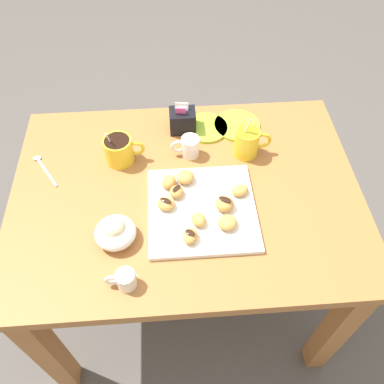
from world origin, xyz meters
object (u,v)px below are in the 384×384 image
Objects in this scene: sugar_caddy at (182,120)px; beignet_2 at (225,204)px; coffee_mug_yellow_left at (119,150)px; beignet_5 at (166,204)px; chocolate_sauce_pitcher at (125,279)px; saucer_lime_right at (206,128)px; dining_table at (186,213)px; beignet_1 at (199,220)px; saucer_lime_left at (237,125)px; beignet_4 at (177,192)px; beignet_8 at (169,182)px; beignet_7 at (188,236)px; ice_cream_bowl at (115,232)px; coffee_mug_yellow_right at (248,142)px; beignet_3 at (227,223)px; pastry_plate_square at (202,209)px; beignet_6 at (240,190)px; beignet_0 at (184,177)px; cream_pitcher_white at (190,146)px.

sugar_caddy is 1.91× the size of beignet_2.
coffee_mug_yellow_left reaches higher than beignet_5.
chocolate_sauce_pitcher is 0.36m from beignet_2.
saucer_lime_right is (0.27, 0.58, -0.03)m from chocolate_sauce_pitcher.
beignet_1 is at bearing -78.50° from dining_table.
beignet_1 is (-0.17, -0.42, 0.03)m from saucer_lime_left.
beignet_8 is (-0.02, 0.04, 0.00)m from beignet_4.
sugar_caddy is at bearing 77.69° from beignet_8.
beignet_4 and beignet_8 have the same top height.
beignet_7 is (0.06, -0.12, 0.00)m from beignet_5.
beignet_7 is at bearing -113.73° from saucer_lime_left.
beignet_2 is (0.32, 0.07, -0.00)m from ice_cream_bowl.
coffee_mug_yellow_right is (0.21, 0.14, 0.18)m from dining_table.
coffee_mug_yellow_left is 0.25m from beignet_4.
beignet_8 is (-0.16, 0.16, 0.00)m from beignet_3.
saucer_lime_left is 0.11m from saucer_lime_right.
beignet_6 is (0.12, 0.05, 0.02)m from pastry_plate_square.
beignet_8 is (-0.26, -0.13, -0.02)m from coffee_mug_yellow_right.
coffee_mug_yellow_right reaches higher than ice_cream_bowl.
saucer_lime_left is at bearing 83.04° from beignet_6.
chocolate_sauce_pitcher is 1.73× the size of beignet_5.
coffee_mug_yellow_left reaches higher than beignet_7.
beignet_2 is 1.04× the size of beignet_6.
beignet_3 reaches higher than beignet_6.
coffee_mug_yellow_right reaches higher than saucer_lime_right.
beignet_0 is 1.05× the size of beignet_7.
ice_cream_bowl is (-0.21, -0.16, 0.17)m from dining_table.
ice_cream_bowl is at bearing -137.43° from beignet_0.
ice_cream_bowl is at bearing -126.10° from cream_pitcher_white.
coffee_mug_yellow_right is at bearing 35.94° from beignet_4.
coffee_mug_yellow_left reaches higher than pastry_plate_square.
saucer_lime_left is at bearing 77.96° from beignet_3.
cream_pitcher_white is 0.16m from beignet_8.
beignet_1 is (0.03, -0.14, 0.16)m from dining_table.
coffee_mug_yellow_left is at bearing 136.73° from beignet_3.
beignet_8 is at bearing 82.41° from beignet_5.
ice_cream_bowl is 0.33m from beignet_2.
cream_pitcher_white is at bearing 85.43° from beignet_7.
dining_table is at bearing 45.87° from beignet_4.
coffee_mug_yellow_left is 2.61× the size of beignet_8.
beignet_1 is 0.06m from beignet_7.
beignet_8 reaches higher than beignet_6.
beignet_0 is at bearing 42.57° from ice_cream_bowl.
beignet_6 is at bearing 43.22° from beignet_2.
pastry_plate_square is at bearing 65.77° from beignet_7.
beignet_2 is 0.15m from beignet_7.
beignet_5 is at bearing 116.67° from beignet_7.
coffee_mug_yellow_left is 0.24m from beignet_0.
saucer_lime_right is 0.33m from beignet_4.
beignet_0 reaches higher than saucer_lime_left.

